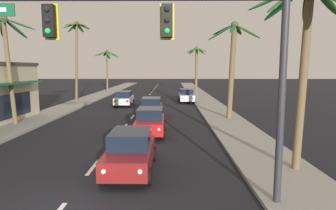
# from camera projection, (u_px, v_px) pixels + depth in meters

# --- Properties ---
(sidewalk_right) EXTENTS (3.20, 110.00, 0.14)m
(sidewalk_right) POSITION_uv_depth(u_px,v_px,m) (216.00, 111.00, 28.47)
(sidewalk_right) COLOR gray
(sidewalk_right) RESTS_ON ground
(sidewalk_left) EXTENTS (3.20, 110.00, 0.14)m
(sidewalk_left) POSITION_uv_depth(u_px,v_px,m) (57.00, 111.00, 28.60)
(sidewalk_left) COLOR gray
(sidewalk_left) RESTS_ON ground
(lane_markings) EXTENTS (4.28, 89.75, 0.01)m
(lane_markings) POSITION_uv_depth(u_px,v_px,m) (141.00, 111.00, 28.92)
(lane_markings) COLOR silver
(lane_markings) RESTS_ON ground
(traffic_signal_mast) EXTENTS (10.33, 0.41, 7.02)m
(traffic_signal_mast) POSITION_uv_depth(u_px,v_px,m) (172.00, 43.00, 8.48)
(traffic_signal_mast) COLOR #2D2D33
(traffic_signal_mast) RESTS_ON ground
(sedan_lead_at_stop_bar) EXTENTS (1.95, 4.45, 1.68)m
(sedan_lead_at_stop_bar) POSITION_uv_depth(u_px,v_px,m) (131.00, 151.00, 12.06)
(sedan_lead_at_stop_bar) COLOR maroon
(sedan_lead_at_stop_bar) RESTS_ON ground
(sedan_third_in_queue) EXTENTS (1.99, 4.47, 1.68)m
(sedan_third_in_queue) POSITION_uv_depth(u_px,v_px,m) (150.00, 121.00, 18.83)
(sedan_third_in_queue) COLOR red
(sedan_third_in_queue) RESTS_ON ground
(sedan_fifth_in_queue) EXTENTS (2.01, 4.47, 1.68)m
(sedan_fifth_in_queue) POSITION_uv_depth(u_px,v_px,m) (151.00, 107.00, 25.60)
(sedan_fifth_in_queue) COLOR maroon
(sedan_fifth_in_queue) RESTS_ON ground
(sedan_oncoming_far) EXTENTS (2.01, 4.47, 1.68)m
(sedan_oncoming_far) POSITION_uv_depth(u_px,v_px,m) (124.00, 98.00, 32.99)
(sedan_oncoming_far) COLOR silver
(sedan_oncoming_far) RESTS_ON ground
(sedan_parked_nearest_kerb) EXTENTS (2.00, 4.47, 1.68)m
(sedan_parked_nearest_kerb) POSITION_uv_depth(u_px,v_px,m) (186.00, 96.00, 36.48)
(sedan_parked_nearest_kerb) COLOR silver
(sedan_parked_nearest_kerb) RESTS_ON ground
(palm_left_second) EXTENTS (4.52, 4.03, 8.06)m
(palm_left_second) POSITION_uv_depth(u_px,v_px,m) (6.00, 45.00, 21.09)
(palm_left_second) COLOR brown
(palm_left_second) RESTS_ON ground
(palm_left_third) EXTENTS (3.29, 3.23, 9.84)m
(palm_left_third) POSITION_uv_depth(u_px,v_px,m) (77.00, 42.00, 35.25)
(palm_left_third) COLOR brown
(palm_left_third) RESTS_ON ground
(palm_left_farthest) EXTENTS (4.48, 4.22, 7.36)m
(palm_left_farthest) POSITION_uv_depth(u_px,v_px,m) (107.00, 60.00, 49.76)
(palm_left_farthest) COLOR brown
(palm_left_farthest) RESTS_ON ground
(palm_right_nearest) EXTENTS (4.76, 4.19, 7.78)m
(palm_right_nearest) POSITION_uv_depth(u_px,v_px,m) (308.00, 25.00, 11.29)
(palm_right_nearest) COLOR brown
(palm_right_nearest) RESTS_ON ground
(palm_right_second) EXTENTS (4.45, 4.55, 7.98)m
(palm_right_second) POSITION_uv_depth(u_px,v_px,m) (233.00, 55.00, 23.67)
(palm_right_second) COLOR brown
(palm_right_second) RESTS_ON ground
(palm_right_farthest) EXTENTS (3.36, 3.46, 7.81)m
(palm_right_farthest) POSITION_uv_depth(u_px,v_px,m) (196.00, 61.00, 48.21)
(palm_right_farthest) COLOR brown
(palm_right_farthest) RESTS_ON ground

